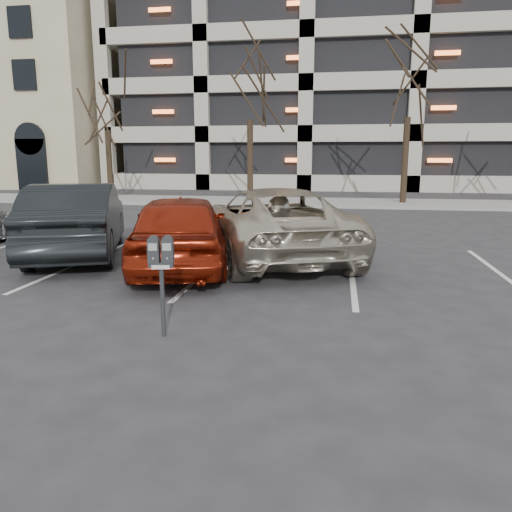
{
  "coord_description": "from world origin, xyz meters",
  "views": [
    {
      "loc": [
        1.08,
        -7.33,
        2.24
      ],
      "look_at": [
        0.04,
        -0.95,
        0.92
      ],
      "focal_mm": 35.0,
      "sensor_mm": 36.0,
      "label": 1
    }
  ],
  "objects_px": {
    "tree_c": "(411,61)",
    "parking_meter": "(161,262)",
    "tree_b": "(250,67)",
    "tree_a": "(105,86)",
    "suv_silver": "(273,223)",
    "car_red": "(181,231)",
    "car_dark": "(77,220)"
  },
  "relations": [
    {
      "from": "tree_b",
      "to": "parking_meter",
      "type": "bearing_deg",
      "value": -83.59
    },
    {
      "from": "car_red",
      "to": "car_dark",
      "type": "xyz_separation_m",
      "value": [
        -2.68,
        0.88,
        0.05
      ]
    },
    {
      "from": "tree_a",
      "to": "tree_c",
      "type": "height_order",
      "value": "tree_c"
    },
    {
      "from": "tree_c",
      "to": "car_dark",
      "type": "bearing_deg",
      "value": -123.49
    },
    {
      "from": "tree_a",
      "to": "suv_silver",
      "type": "height_order",
      "value": "tree_a"
    },
    {
      "from": "tree_c",
      "to": "car_dark",
      "type": "xyz_separation_m",
      "value": [
        -8.64,
        -13.06,
        -5.37
      ]
    },
    {
      "from": "tree_c",
      "to": "parking_meter",
      "type": "relative_size",
      "value": 6.84
    },
    {
      "from": "tree_a",
      "to": "car_red",
      "type": "relative_size",
      "value": 1.68
    },
    {
      "from": "tree_c",
      "to": "parking_meter",
      "type": "height_order",
      "value": "tree_c"
    },
    {
      "from": "parking_meter",
      "to": "suv_silver",
      "type": "distance_m",
      "value": 5.1
    },
    {
      "from": "parking_meter",
      "to": "tree_b",
      "type": "bearing_deg",
      "value": 86.87
    },
    {
      "from": "tree_b",
      "to": "car_dark",
      "type": "bearing_deg",
      "value": -97.16
    },
    {
      "from": "tree_a",
      "to": "tree_b",
      "type": "bearing_deg",
      "value": 0.0
    },
    {
      "from": "tree_b",
      "to": "tree_c",
      "type": "xyz_separation_m",
      "value": [
        7.0,
        0.0,
        0.07
      ]
    },
    {
      "from": "tree_b",
      "to": "parking_meter",
      "type": "xyz_separation_m",
      "value": [
        1.98,
        -17.66,
        -5.15
      ]
    },
    {
      "from": "tree_c",
      "to": "suv_silver",
      "type": "height_order",
      "value": "tree_c"
    },
    {
      "from": "car_dark",
      "to": "car_red",
      "type": "bearing_deg",
      "value": 141.07
    },
    {
      "from": "suv_silver",
      "to": "car_dark",
      "type": "height_order",
      "value": "car_dark"
    },
    {
      "from": "parking_meter",
      "to": "suv_silver",
      "type": "xyz_separation_m",
      "value": [
        0.73,
        5.05,
        -0.19
      ]
    },
    {
      "from": "tree_b",
      "to": "suv_silver",
      "type": "xyz_separation_m",
      "value": [
        2.72,
        -12.61,
        -5.34
      ]
    },
    {
      "from": "tree_b",
      "to": "car_red",
      "type": "relative_size",
      "value": 1.89
    },
    {
      "from": "tree_c",
      "to": "tree_b",
      "type": "bearing_deg",
      "value": 180.0
    },
    {
      "from": "car_red",
      "to": "tree_c",
      "type": "bearing_deg",
      "value": -127.09
    },
    {
      "from": "car_red",
      "to": "tree_a",
      "type": "bearing_deg",
      "value": -73.96
    },
    {
      "from": "tree_a",
      "to": "suv_silver",
      "type": "relative_size",
      "value": 1.23
    },
    {
      "from": "tree_c",
      "to": "car_dark",
      "type": "distance_m",
      "value": 16.55
    },
    {
      "from": "tree_b",
      "to": "parking_meter",
      "type": "relative_size",
      "value": 6.76
    },
    {
      "from": "tree_a",
      "to": "suv_silver",
      "type": "distance_m",
      "value": 16.59
    },
    {
      "from": "car_dark",
      "to": "parking_meter",
      "type": "bearing_deg",
      "value": 107.49
    },
    {
      "from": "tree_a",
      "to": "tree_c",
      "type": "bearing_deg",
      "value": 0.0
    },
    {
      "from": "tree_c",
      "to": "parking_meter",
      "type": "distance_m",
      "value": 19.08
    },
    {
      "from": "tree_a",
      "to": "suv_silver",
      "type": "bearing_deg",
      "value": -52.38
    }
  ]
}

